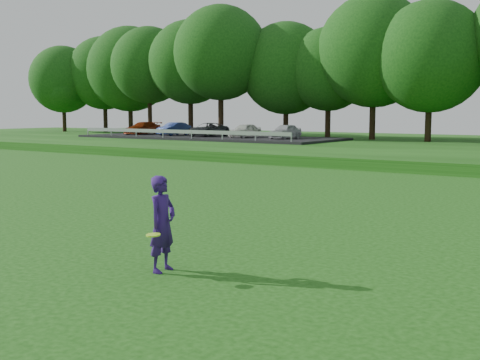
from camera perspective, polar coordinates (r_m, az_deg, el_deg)
The scene contains 4 objects.
ground at distance 13.45m, azimuth -8.54°, elevation -6.50°, with size 140.00×140.00×0.00m, color #16480D.
walking_path at distance 31.00m, azimuth 17.70°, elevation 0.69°, with size 130.00×1.60×0.04m, color gray.
parking_lot at distance 53.85m, azimuth -3.37°, elevation 4.43°, with size 24.00×9.00×1.38m.
woman at distance 11.41m, azimuth -7.37°, elevation -4.15°, with size 0.58×0.95×1.82m.
Camera 1 is at (9.02, -9.51, 3.02)m, focal length 45.00 mm.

